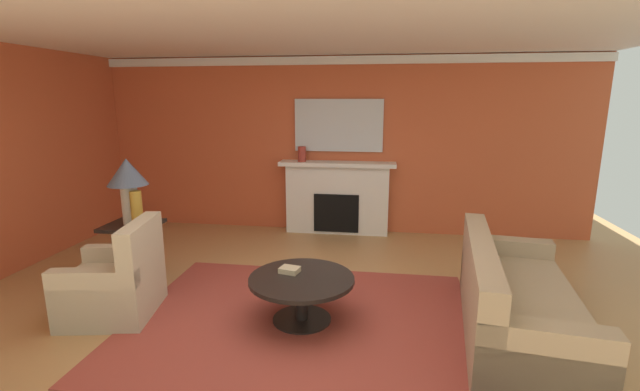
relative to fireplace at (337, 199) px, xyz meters
name	(u,v)px	position (x,y,z in m)	size (l,w,h in m)	color
ground_plane	(295,318)	(-0.10, -2.83, -0.54)	(9.46, 9.46, 0.00)	tan
wall_fireplace	(333,146)	(-0.10, 0.21, 0.83)	(7.88, 0.12, 2.74)	#C65633
ceiling_panel	(298,22)	(-0.10, -2.53, 2.23)	(7.88, 6.57, 0.06)	white
crown_moulding	(333,60)	(-0.10, 0.13, 2.12)	(7.88, 0.08, 0.12)	white
area_rug	(302,320)	(-0.03, -2.88, -0.54)	(3.30, 2.55, 0.01)	#993D33
fireplace	(337,199)	(0.00, 0.00, 0.00)	(1.80, 0.35, 1.14)	white
mantel_mirror	(339,125)	(0.00, 0.12, 1.15)	(1.37, 0.04, 0.80)	silver
sofa	(513,305)	(1.89, -2.86, -0.24)	(1.16, 2.20, 0.85)	tan
armchair_near_window	(116,285)	(-1.86, -3.01, -0.23)	(0.92, 0.92, 0.95)	#C1B293
coffee_table	(302,288)	(-0.03, -2.88, -0.21)	(1.00, 1.00, 0.45)	black
side_table	(134,249)	(-2.12, -2.23, -0.14)	(0.56, 0.56, 0.70)	black
table_lamp	(128,178)	(-2.12, -2.23, 0.68)	(0.44, 0.44, 0.75)	beige
vase_on_side_table	(137,209)	(-1.97, -2.35, 0.36)	(0.12, 0.12, 0.41)	#B7892D
vase_mantel_left	(302,154)	(-0.55, -0.05, 0.72)	(0.12, 0.12, 0.23)	#9E3328
book_red_cover	(290,270)	(-0.16, -2.78, -0.07)	(0.18, 0.14, 0.05)	tan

